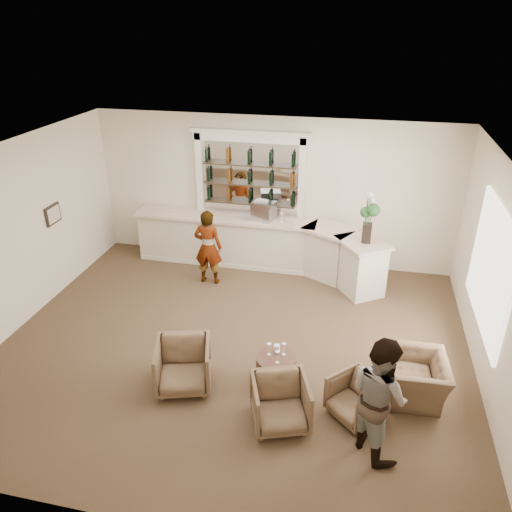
{
  "coord_description": "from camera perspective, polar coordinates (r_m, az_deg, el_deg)",
  "views": [
    {
      "loc": [
        1.93,
        -6.88,
        5.24
      ],
      "look_at": [
        0.2,
        0.9,
        1.33
      ],
      "focal_mm": 35.0,
      "sensor_mm": 36.0,
      "label": 1
    }
  ],
  "objects": [
    {
      "name": "wine_glass_bar_left",
      "position": [
        10.91,
        0.4,
        4.68
      ],
      "size": [
        0.07,
        0.07,
        0.21
      ],
      "primitive_type": null,
      "color": "white",
      "rests_on": "bar_counter"
    },
    {
      "name": "sommelier",
      "position": [
        10.46,
        -5.5,
        1.01
      ],
      "size": [
        0.6,
        0.39,
        1.63
      ],
      "primitive_type": "imported",
      "rotation": [
        0.0,
        0.0,
        3.15
      ],
      "color": "gray",
      "rests_on": "ground"
    },
    {
      "name": "espresso_machine",
      "position": [
        10.88,
        0.87,
        5.18
      ],
      "size": [
        0.54,
        0.49,
        0.4
      ],
      "primitive_type": "cube",
      "rotation": [
        0.0,
        0.0,
        -0.27
      ],
      "color": "#ADADB2",
      "rests_on": "bar_counter"
    },
    {
      "name": "bar_counter",
      "position": [
        11.12,
        0.53,
        1.35
      ],
      "size": [
        5.72,
        1.8,
        1.14
      ],
      "color": "beige",
      "rests_on": "ground"
    },
    {
      "name": "back_bar_alcove",
      "position": [
        11.04,
        -0.72,
        9.28
      ],
      "size": [
        2.64,
        0.25,
        3.0
      ],
      "color": "white",
      "rests_on": "ground"
    },
    {
      "name": "cocktail_table",
      "position": [
        7.93,
        2.3,
        -12.89
      ],
      "size": [
        0.63,
        0.63,
        0.5
      ],
      "primitive_type": "cylinder",
      "color": "#543124",
      "rests_on": "ground"
    },
    {
      "name": "armchair_right",
      "position": [
        7.49,
        11.39,
        -15.65
      ],
      "size": [
        0.96,
        0.96,
        0.62
      ],
      "primitive_type": "imported",
      "rotation": [
        0.0,
        0.0,
        -0.75
      ],
      "color": "brown",
      "rests_on": "ground"
    },
    {
      "name": "armchair_center",
      "position": [
        7.22,
        2.8,
        -16.42
      ],
      "size": [
        0.98,
        1.0,
        0.72
      ],
      "primitive_type": "imported",
      "rotation": [
        0.0,
        0.0,
        0.34
      ],
      "color": "brown",
      "rests_on": "ground"
    },
    {
      "name": "guest",
      "position": [
        6.73,
        13.88,
        -15.31
      ],
      "size": [
        1.03,
        1.07,
        1.74
      ],
      "primitive_type": "imported",
      "rotation": [
        0.0,
        0.0,
        2.21
      ],
      "color": "gray",
      "rests_on": "ground"
    },
    {
      "name": "wine_glass_tbl_b",
      "position": [
        7.76,
        3.19,
        -10.58
      ],
      "size": [
        0.07,
        0.07,
        0.21
      ],
      "primitive_type": null,
      "color": "white",
      "rests_on": "cocktail_table"
    },
    {
      "name": "wine_glass_tbl_c",
      "position": [
        7.6,
        2.47,
        -11.46
      ],
      "size": [
        0.07,
        0.07,
        0.21
      ],
      "primitive_type": null,
      "color": "white",
      "rests_on": "cocktail_table"
    },
    {
      "name": "flower_vase",
      "position": [
        9.88,
        12.75,
        4.68
      ],
      "size": [
        0.28,
        0.28,
        1.04
      ],
      "color": "black",
      "rests_on": "bar_counter"
    },
    {
      "name": "napkin_holder",
      "position": [
        7.85,
        2.38,
        -10.48
      ],
      "size": [
        0.08,
        0.08,
        0.12
      ],
      "primitive_type": "cube",
      "color": "white",
      "rests_on": "cocktail_table"
    },
    {
      "name": "ground",
      "position": [
        8.86,
        -2.56,
        -10.13
      ],
      "size": [
        8.0,
        8.0,
        0.0
      ],
      "primitive_type": "plane",
      "color": "brown",
      "rests_on": "ground"
    },
    {
      "name": "armchair_left",
      "position": [
        7.87,
        -8.3,
        -12.26
      ],
      "size": [
        1.03,
        1.04,
        0.77
      ],
      "primitive_type": "imported",
      "rotation": [
        0.0,
        0.0,
        0.29
      ],
      "color": "brown",
      "rests_on": "ground"
    },
    {
      "name": "wine_glass_bar_right",
      "position": [
        10.81,
        2.94,
        4.43
      ],
      "size": [
        0.07,
        0.07,
        0.21
      ],
      "primitive_type": null,
      "color": "white",
      "rests_on": "bar_counter"
    },
    {
      "name": "wine_glass_tbl_a",
      "position": [
        7.75,
        1.5,
        -10.6
      ],
      "size": [
        0.07,
        0.07,
        0.21
      ],
      "primitive_type": null,
      "color": "white",
      "rests_on": "cocktail_table"
    },
    {
      "name": "room_shell",
      "position": [
        8.31,
        -0.53,
        5.74
      ],
      "size": [
        8.04,
        7.02,
        3.32
      ],
      "color": "beige",
      "rests_on": "ground"
    },
    {
      "name": "armchair_far",
      "position": [
        8.05,
        17.9,
        -13.09
      ],
      "size": [
        0.91,
        1.03,
        0.63
      ],
      "primitive_type": "imported",
      "rotation": [
        0.0,
        0.0,
        -1.51
      ],
      "color": "brown",
      "rests_on": "ground"
    }
  ]
}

